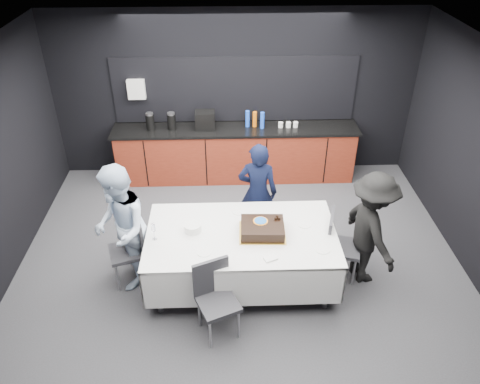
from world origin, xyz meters
name	(u,v)px	position (x,y,z in m)	size (l,w,h in m)	color
ground	(240,259)	(0.00, 0.00, 0.00)	(6.00, 6.00, 0.00)	#3E3F43
room_shell	(240,139)	(0.00, 0.00, 1.86)	(6.04, 5.04, 2.82)	white
kitchenette	(235,149)	(-0.02, 2.22, 0.54)	(4.10, 0.64, 2.05)	maroon
party_table	(241,242)	(0.00, -0.40, 0.64)	(2.32, 1.32, 0.78)	#99999E
cake_assembly	(262,229)	(0.25, -0.41, 0.85)	(0.58, 0.48, 0.17)	gold
plate_stack	(193,228)	(-0.59, -0.34, 0.83)	(0.21, 0.21, 0.10)	white
loose_plate_near	(204,252)	(-0.44, -0.74, 0.78)	(0.18, 0.18, 0.01)	white
loose_plate_right_a	(304,224)	(0.79, -0.25, 0.78)	(0.18, 0.18, 0.01)	white
loose_plate_right_b	(322,249)	(0.93, -0.74, 0.78)	(0.18, 0.18, 0.01)	white
loose_plate_far	(240,211)	(0.00, 0.06, 0.78)	(0.22, 0.22, 0.01)	white
fork_pile	(271,258)	(0.31, -0.89, 0.79)	(0.15, 0.09, 0.02)	white
champagne_flute	(153,228)	(-1.05, -0.48, 0.94)	(0.06, 0.06, 0.22)	white
chair_left	(132,245)	(-1.37, -0.29, 0.53)	(0.53, 0.53, 0.92)	#2B2B2F
chair_right	(338,241)	(1.23, -0.31, 0.53)	(0.52, 0.52, 0.92)	#2B2B2F
chair_near	(215,293)	(-0.32, -1.15, 0.53)	(0.55, 0.55, 0.92)	#2B2B2F
person_center	(258,192)	(0.26, 0.53, 0.75)	(0.55, 0.36, 1.51)	black
person_left	(121,228)	(-1.47, -0.33, 0.84)	(0.82, 0.64, 1.68)	silver
person_right	(370,229)	(1.60, -0.36, 0.77)	(1.00, 0.57, 1.55)	black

